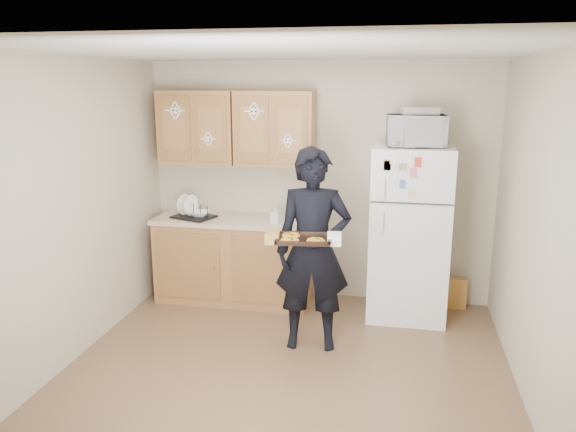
{
  "coord_description": "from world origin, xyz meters",
  "views": [
    {
      "loc": [
        0.82,
        -3.99,
        2.31
      ],
      "look_at": [
        -0.06,
        0.45,
        1.2
      ],
      "focal_mm": 35.0,
      "sensor_mm": 36.0,
      "label": 1
    }
  ],
  "objects_px": {
    "person": "(313,250)",
    "microwave": "(416,131)",
    "baking_tray": "(303,239)",
    "dish_rack": "(194,210)",
    "refrigerator": "(409,233)"
  },
  "relations": [
    {
      "from": "refrigerator",
      "to": "person",
      "type": "height_order",
      "value": "person"
    },
    {
      "from": "microwave",
      "to": "refrigerator",
      "type": "bearing_deg",
      "value": 97.89
    },
    {
      "from": "baking_tray",
      "to": "microwave",
      "type": "height_order",
      "value": "microwave"
    },
    {
      "from": "person",
      "to": "baking_tray",
      "type": "height_order",
      "value": "person"
    },
    {
      "from": "refrigerator",
      "to": "microwave",
      "type": "bearing_deg",
      "value": -75.78
    },
    {
      "from": "microwave",
      "to": "baking_tray",
      "type": "bearing_deg",
      "value": -134.3
    },
    {
      "from": "refrigerator",
      "to": "baking_tray",
      "type": "height_order",
      "value": "refrigerator"
    },
    {
      "from": "baking_tray",
      "to": "microwave",
      "type": "xyz_separation_m",
      "value": [
        0.87,
        1.11,
        0.79
      ]
    },
    {
      "from": "refrigerator",
      "to": "dish_rack",
      "type": "relative_size",
      "value": 4.2
    },
    {
      "from": "person",
      "to": "microwave",
      "type": "height_order",
      "value": "microwave"
    },
    {
      "from": "person",
      "to": "microwave",
      "type": "distance_m",
      "value": 1.51
    },
    {
      "from": "refrigerator",
      "to": "microwave",
      "type": "distance_m",
      "value": 1.0
    },
    {
      "from": "person",
      "to": "microwave",
      "type": "xyz_separation_m",
      "value": [
        0.83,
        0.81,
        0.96
      ]
    },
    {
      "from": "dish_rack",
      "to": "person",
      "type": "bearing_deg",
      "value": -31.18
    },
    {
      "from": "baking_tray",
      "to": "microwave",
      "type": "bearing_deg",
      "value": 44.78
    }
  ]
}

